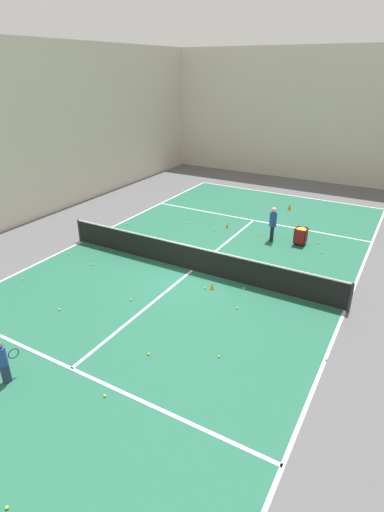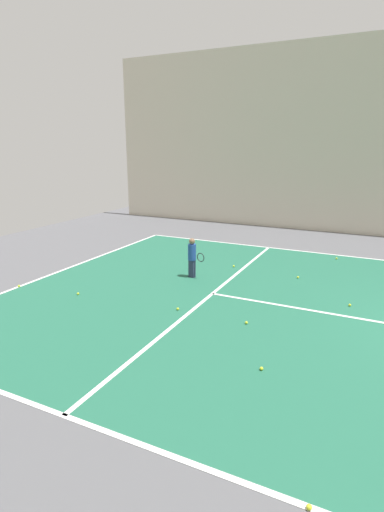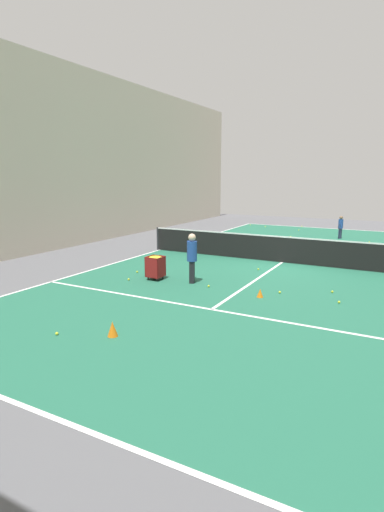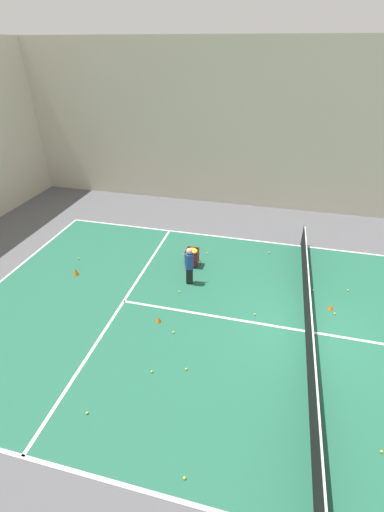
# 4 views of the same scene
# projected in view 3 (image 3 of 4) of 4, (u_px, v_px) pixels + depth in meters

# --- Properties ---
(ground_plane) EXTENTS (36.30, 36.30, 0.00)m
(ground_plane) POSITION_uv_depth(u_px,v_px,m) (282.00, 262.00, 15.99)
(ground_plane) COLOR #5B5B60
(court_playing_area) EXTENTS (11.65, 23.78, 0.00)m
(court_playing_area) POSITION_uv_depth(u_px,v_px,m) (282.00, 262.00, 15.99)
(court_playing_area) COLOR #23664C
(court_playing_area) RESTS_ON ground
(line_baseline_near) EXTENTS (11.65, 0.10, 0.00)m
(line_baseline_near) POSITION_uv_depth(u_px,v_px,m) (332.00, 229.00, 26.26)
(line_baseline_near) COLOR white
(line_baseline_near) RESTS_ON ground
(line_baseline_far) EXTENTS (11.65, 0.10, 0.00)m
(line_baseline_far) POSITION_uv_depth(u_px,v_px,m) (51.00, 417.00, 5.73)
(line_baseline_far) COLOR white
(line_baseline_far) RESTS_ON ground
(line_sideline_right) EXTENTS (0.10, 23.78, 0.00)m
(line_sideline_right) POSITION_uv_depth(u_px,v_px,m) (160.00, 250.00, 18.70)
(line_sideline_right) COLOR white
(line_sideline_right) RESTS_ON ground
(line_service_near) EXTENTS (11.65, 0.10, 0.00)m
(line_service_near) POSITION_uv_depth(u_px,v_px,m) (316.00, 240.00, 21.64)
(line_service_near) COLOR white
(line_service_near) RESTS_ON ground
(line_service_far) EXTENTS (11.65, 0.10, 0.00)m
(line_service_far) POSITION_uv_depth(u_px,v_px,m) (212.00, 309.00, 10.35)
(line_service_far) COLOR white
(line_service_far) RESTS_ON ground
(line_centre_service) EXTENTS (0.10, 13.08, 0.00)m
(line_centre_service) POSITION_uv_depth(u_px,v_px,m) (282.00, 262.00, 15.99)
(line_centre_service) COLOR white
(line_centre_service) RESTS_ON ground
(hall_enclosure_right) EXTENTS (0.15, 32.60, 8.58)m
(hall_enclosure_right) POSITION_uv_depth(u_px,v_px,m) (85.00, 158.00, 19.88)
(hall_enclosure_right) COLOR beige
(hall_enclosure_right) RESTS_ON ground
(tennis_net) EXTENTS (11.95, 0.10, 1.06)m
(tennis_net) POSITION_uv_depth(u_px,v_px,m) (283.00, 249.00, 15.89)
(tennis_net) COLOR #2D2D33
(tennis_net) RESTS_ON ground
(player_near_baseline) EXTENTS (0.31, 0.60, 1.26)m
(player_near_baseline) POSITION_uv_depth(u_px,v_px,m) (341.00, 226.00, 21.99)
(player_near_baseline) COLOR #2D3351
(player_near_baseline) RESTS_ON ground
(coach_at_net) EXTENTS (0.44, 0.64, 1.61)m
(coach_at_net) POSITION_uv_depth(u_px,v_px,m) (192.00, 255.00, 12.78)
(coach_at_net) COLOR black
(coach_at_net) RESTS_ON ground
(ball_cart) EXTENTS (0.51, 0.51, 0.81)m
(ball_cart) POSITION_uv_depth(u_px,v_px,m) (155.00, 263.00, 13.26)
(ball_cart) COLOR maroon
(ball_cart) RESTS_ON ground
(training_cone_0) EXTENTS (0.19, 0.19, 0.24)m
(training_cone_0) POSITION_uv_depth(u_px,v_px,m) (260.00, 293.00, 11.38)
(training_cone_0) COLOR orange
(training_cone_0) RESTS_ON ground
(training_cone_1) EXTENTS (0.23, 0.23, 0.33)m
(training_cone_1) POSITION_uv_depth(u_px,v_px,m) (113.00, 329.00, 8.59)
(training_cone_1) COLOR orange
(training_cone_1) RESTS_ON ground
(training_cone_2) EXTENTS (0.19, 0.19, 0.24)m
(training_cone_2) POSITION_uv_depth(u_px,v_px,m) (257.00, 253.00, 17.39)
(training_cone_2) COLOR orange
(training_cone_2) RESTS_ON ground
(tennis_ball_0) EXTENTS (0.07, 0.07, 0.07)m
(tennis_ball_0) POSITION_uv_depth(u_px,v_px,m) (291.00, 237.00, 22.59)
(tennis_ball_0) COLOR yellow
(tennis_ball_0) RESTS_ON ground
(tennis_ball_2) EXTENTS (0.07, 0.07, 0.07)m
(tennis_ball_2) POSITION_uv_depth(u_px,v_px,m) (209.00, 286.00, 12.43)
(tennis_ball_2) COLOR yellow
(tennis_ball_2) RESTS_ON ground
(tennis_ball_3) EXTENTS (0.07, 0.07, 0.07)m
(tennis_ball_3) POSITION_uv_depth(u_px,v_px,m) (236.00, 249.00, 18.68)
(tennis_ball_3) COLOR yellow
(tennis_ball_3) RESTS_ON ground
(tennis_ball_4) EXTENTS (0.07, 0.07, 0.07)m
(tennis_ball_4) POSITION_uv_depth(u_px,v_px,m) (231.00, 255.00, 17.39)
(tennis_ball_4) COLOR yellow
(tennis_ball_4) RESTS_ON ground
(tennis_ball_5) EXTENTS (0.07, 0.07, 0.07)m
(tennis_ball_5) POSITION_uv_depth(u_px,v_px,m) (302.00, 226.00, 27.15)
(tennis_ball_5) COLOR yellow
(tennis_ball_5) RESTS_ON ground
(tennis_ball_6) EXTENTS (0.07, 0.07, 0.07)m
(tennis_ball_6) POSITION_uv_depth(u_px,v_px,m) (244.00, 241.00, 21.10)
(tennis_ball_6) COLOR yellow
(tennis_ball_6) RESTS_ON ground
(tennis_ball_7) EXTENTS (0.07, 0.07, 0.07)m
(tennis_ball_7) POSITION_uv_depth(u_px,v_px,m) (250.00, 225.00, 27.97)
(tennis_ball_7) COLOR yellow
(tennis_ball_7) RESTS_ON ground
(tennis_ball_8) EXTENTS (0.07, 0.07, 0.07)m
(tennis_ball_8) POSITION_uv_depth(u_px,v_px,m) (258.00, 269.00, 14.69)
(tennis_ball_8) COLOR yellow
(tennis_ball_8) RESTS_ON ground
(tennis_ball_10) EXTENTS (0.07, 0.07, 0.07)m
(tennis_ball_10) POSITION_uv_depth(u_px,v_px,m) (299.00, 230.00, 25.30)
(tennis_ball_10) COLOR yellow
(tennis_ball_10) RESTS_ON ground
(tennis_ball_11) EXTENTS (0.07, 0.07, 0.07)m
(tennis_ball_11) POSITION_uv_depth(u_px,v_px,m) (265.00, 227.00, 27.05)
(tennis_ball_11) COLOR yellow
(tennis_ball_11) RESTS_ON ground
(tennis_ball_12) EXTENTS (0.07, 0.07, 0.07)m
(tennis_ball_12) POSITION_uv_depth(u_px,v_px,m) (188.00, 241.00, 21.17)
(tennis_ball_12) COLOR yellow
(tennis_ball_12) RESTS_ON ground
(tennis_ball_13) EXTENTS (0.07, 0.07, 0.07)m
(tennis_ball_13) POSITION_uv_depth(u_px,v_px,m) (281.00, 241.00, 21.03)
(tennis_ball_13) COLOR yellow
(tennis_ball_13) RESTS_ON ground
(tennis_ball_16) EXTENTS (0.07, 0.07, 0.07)m
(tennis_ball_16) POSITION_uv_depth(u_px,v_px,m) (332.00, 292.00, 11.83)
(tennis_ball_16) COLOR yellow
(tennis_ball_16) RESTS_ON ground
(tennis_ball_17) EXTENTS (0.07, 0.07, 0.07)m
(tennis_ball_17) POSITION_uv_depth(u_px,v_px,m) (359.00, 248.00, 18.89)
(tennis_ball_17) COLOR yellow
(tennis_ball_17) RESTS_ON ground
(tennis_ball_18) EXTENTS (0.07, 0.07, 0.07)m
(tennis_ball_18) POSITION_uv_depth(u_px,v_px,m) (339.00, 302.00, 10.85)
(tennis_ball_18) COLOR yellow
(tennis_ball_18) RESTS_ON ground
(tennis_ball_19) EXTENTS (0.07, 0.07, 0.07)m
(tennis_ball_19) POSITION_uv_depth(u_px,v_px,m) (280.00, 292.00, 11.77)
(tennis_ball_19) COLOR yellow
(tennis_ball_19) RESTS_ON ground
(tennis_ball_22) EXTENTS (0.07, 0.07, 0.07)m
(tennis_ball_22) POSITION_uv_depth(u_px,v_px,m) (369.00, 242.00, 20.69)
(tennis_ball_22) COLOR yellow
(tennis_ball_22) RESTS_ON ground
(tennis_ball_23) EXTENTS (0.07, 0.07, 0.07)m
(tennis_ball_23) POSITION_uv_depth(u_px,v_px,m) (129.00, 279.00, 13.23)
(tennis_ball_23) COLOR yellow
(tennis_ball_23) RESTS_ON ground
(tennis_ball_24) EXTENTS (0.07, 0.07, 0.07)m
(tennis_ball_24) POSITION_uv_depth(u_px,v_px,m) (316.00, 251.00, 18.24)
(tennis_ball_24) COLOR yellow
(tennis_ball_24) RESTS_ON ground
(tennis_ball_25) EXTENTS (0.07, 0.07, 0.07)m
(tennis_ball_25) POSITION_uv_depth(u_px,v_px,m) (137.00, 272.00, 14.27)
(tennis_ball_25) COLOR yellow
(tennis_ball_25) RESTS_ON ground
(tennis_ball_26) EXTENTS (0.07, 0.07, 0.07)m
(tennis_ball_26) POSITION_uv_depth(u_px,v_px,m) (162.00, 257.00, 16.97)
(tennis_ball_26) COLOR yellow
(tennis_ball_26) RESTS_ON ground
(tennis_ball_27) EXTENTS (0.07, 0.07, 0.07)m
(tennis_ball_27) POSITION_uv_depth(u_px,v_px,m) (57.00, 334.00, 8.68)
(tennis_ball_27) COLOR yellow
(tennis_ball_27) RESTS_ON ground
(tennis_ball_29) EXTENTS (0.07, 0.07, 0.07)m
(tennis_ball_29) POSITION_uv_depth(u_px,v_px,m) (263.00, 255.00, 17.40)
(tennis_ball_29) COLOR yellow
(tennis_ball_29) RESTS_ON ground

